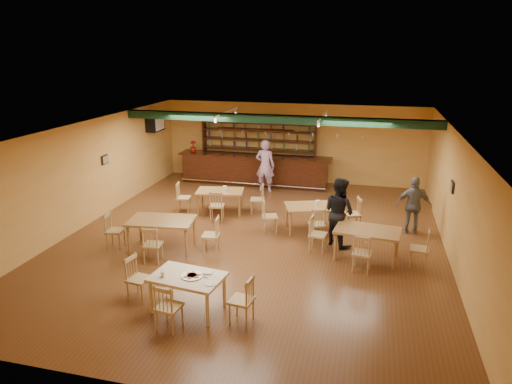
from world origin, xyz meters
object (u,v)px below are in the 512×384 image
(dining_table_a, at_px, (220,201))
(dining_table_d, at_px, (367,244))
(patron_right_a, at_px, (339,212))
(dining_table_c, at_px, (162,234))
(near_table, at_px, (188,293))
(dining_table_b, at_px, (312,218))
(bar_counter, at_px, (254,170))
(patron_bar, at_px, (265,166))

(dining_table_a, bearing_deg, dining_table_d, -36.86)
(patron_right_a, bearing_deg, dining_table_d, 176.79)
(dining_table_c, xyz_separation_m, dining_table_d, (5.09, 0.73, -0.02))
(near_table, bearing_deg, dining_table_b, 76.55)
(bar_counter, xyz_separation_m, dining_table_c, (-0.80, -6.38, -0.16))
(dining_table_b, distance_m, dining_table_c, 4.19)
(dining_table_b, xyz_separation_m, dining_table_c, (-3.54, -2.24, 0.04))
(bar_counter, bearing_deg, dining_table_c, -97.14)
(dining_table_c, distance_m, dining_table_d, 5.15)
(patron_right_a, bearing_deg, dining_table_b, -4.82)
(dining_table_a, relative_size, near_table, 1.04)
(near_table, xyz_separation_m, patron_bar, (-0.32, 8.09, 0.58))
(bar_counter, xyz_separation_m, patron_bar, (0.61, -0.83, 0.39))
(dining_table_d, bearing_deg, patron_right_a, 143.67)
(dining_table_a, bearing_deg, patron_bar, 61.14)
(near_table, distance_m, patron_bar, 8.12)
(dining_table_d, bearing_deg, bar_counter, 134.26)
(dining_table_c, height_order, dining_table_d, dining_table_c)
(patron_bar, bearing_deg, dining_table_b, 126.15)
(dining_table_b, height_order, near_table, near_table)
(near_table, bearing_deg, patron_bar, 99.57)
(bar_counter, xyz_separation_m, dining_table_b, (2.74, -4.15, -0.19))
(bar_counter, height_order, patron_right_a, patron_right_a)
(dining_table_a, bearing_deg, patron_right_a, -32.79)
(bar_counter, height_order, dining_table_d, bar_counter)
(dining_table_a, bearing_deg, bar_counter, 75.77)
(patron_bar, xyz_separation_m, patron_right_a, (2.93, -4.12, -0.04))
(bar_counter, height_order, dining_table_c, bar_counter)
(dining_table_b, relative_size, dining_table_d, 0.96)
(dining_table_d, distance_m, patron_bar, 6.10)
(bar_counter, relative_size, dining_table_a, 4.02)
(near_table, relative_size, patron_right_a, 0.76)
(patron_right_a, bearing_deg, dining_table_a, 17.26)
(bar_counter, height_order, dining_table_b, bar_counter)
(dining_table_b, height_order, dining_table_d, dining_table_d)
(dining_table_b, bearing_deg, dining_table_d, -63.02)
(patron_right_a, bearing_deg, dining_table_c, 58.52)
(dining_table_a, distance_m, near_table, 5.70)
(dining_table_d, bearing_deg, dining_table_b, 142.83)
(patron_bar, height_order, patron_right_a, patron_bar)
(dining_table_d, height_order, patron_right_a, patron_right_a)
(dining_table_c, bearing_deg, patron_bar, 68.39)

